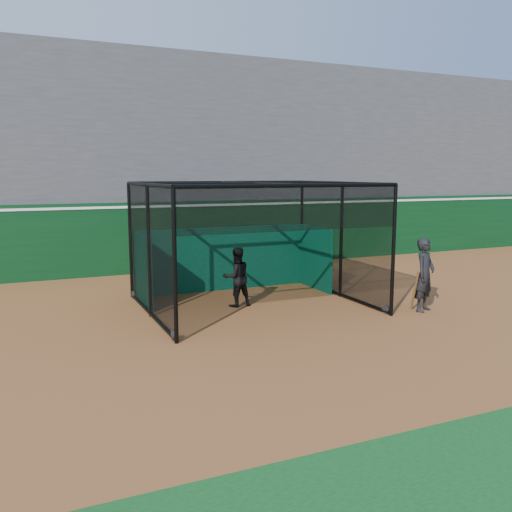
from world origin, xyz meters
name	(u,v)px	position (x,y,z in m)	size (l,w,h in m)	color
ground	(281,331)	(0.00, 0.00, 0.00)	(120.00, 120.00, 0.00)	brown
outfield_wall	(177,235)	(0.00, 8.50, 1.29)	(50.00, 0.50, 2.50)	#093415
grandstand	(150,150)	(0.00, 12.27, 4.48)	(50.00, 7.85, 8.95)	#4C4C4F
batting_cage	(252,246)	(0.35, 2.42, 1.61)	(5.56, 4.74, 3.22)	black
batter	(237,277)	(-0.06, 2.53, 0.79)	(0.76, 0.60, 1.57)	black
on_deck_player	(425,275)	(4.13, 0.13, 0.94)	(0.81, 0.70, 1.88)	black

